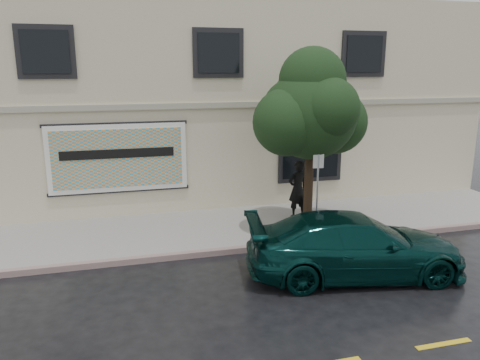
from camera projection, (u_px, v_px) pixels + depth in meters
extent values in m
plane|color=black|center=(265.00, 275.00, 11.05)|extent=(90.00, 90.00, 0.00)
cube|color=gray|center=(232.00, 228.00, 14.08)|extent=(20.00, 3.50, 0.15)
cube|color=gray|center=(248.00, 249.00, 12.44)|extent=(20.00, 0.18, 0.16)
cube|color=beige|center=(197.00, 100.00, 18.66)|extent=(20.00, 8.00, 7.00)
cube|color=#9E9984|center=(219.00, 105.00, 14.85)|extent=(20.00, 0.12, 0.18)
cube|color=black|center=(310.00, 152.00, 16.04)|extent=(2.30, 0.10, 2.10)
cube|color=black|center=(311.00, 152.00, 15.98)|extent=(2.00, 0.05, 1.80)
cube|color=black|center=(45.00, 52.00, 13.17)|extent=(1.30, 0.05, 1.20)
cube|color=black|center=(219.00, 53.00, 14.41)|extent=(1.30, 0.05, 1.20)
cube|color=black|center=(364.00, 54.00, 15.66)|extent=(1.30, 0.05, 1.20)
cube|color=white|center=(118.00, 158.00, 14.39)|extent=(4.20, 0.06, 2.10)
cube|color=orange|center=(118.00, 158.00, 14.35)|extent=(3.90, 0.04, 1.80)
cube|color=black|center=(120.00, 191.00, 14.67)|extent=(4.30, 0.10, 0.10)
cube|color=black|center=(116.00, 124.00, 14.17)|extent=(4.30, 0.10, 0.10)
cube|color=black|center=(118.00, 154.00, 14.29)|extent=(3.40, 0.02, 0.28)
imported|color=#072A28|center=(355.00, 245.00, 10.91)|extent=(5.35, 3.02, 1.47)
imported|color=black|center=(298.00, 189.00, 14.62)|extent=(0.74, 0.56, 1.82)
imported|color=black|center=(299.00, 150.00, 14.32)|extent=(1.19, 1.19, 0.69)
cylinder|color=#322416|center=(308.00, 189.00, 13.54)|extent=(0.26, 0.26, 2.38)
sphere|color=black|center=(311.00, 113.00, 13.02)|extent=(2.58, 2.58, 2.58)
cylinder|color=#9EA2A6|center=(317.00, 196.00, 12.83)|extent=(0.05, 0.05, 2.40)
cube|color=silver|center=(318.00, 161.00, 12.60)|extent=(0.29, 0.06, 0.39)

